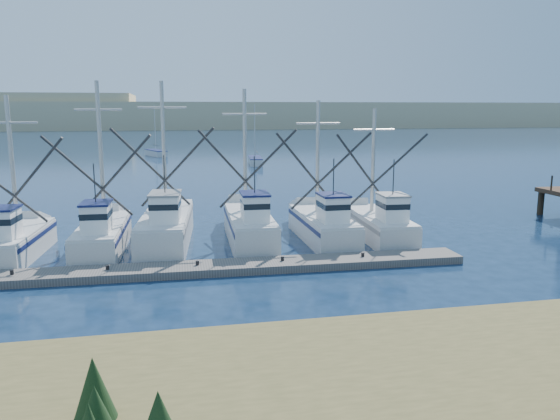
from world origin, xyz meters
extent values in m
plane|color=#0C1F35|center=(0.00, 0.00, 0.00)|extent=(500.00, 500.00, 0.00)
cube|color=#635D58|center=(-7.34, 5.63, 0.18)|extent=(27.70, 2.33, 0.37)
cube|color=tan|center=(0.00, 210.00, 5.00)|extent=(360.00, 60.00, 10.00)
cube|color=silver|center=(-15.38, 10.17, 0.65)|extent=(3.01, 6.81, 1.30)
cube|color=white|center=(-15.38, 8.47, 2.05)|extent=(1.58, 1.73, 1.50)
cylinder|color=#B7B2A8|center=(-15.38, 11.30, 4.73)|extent=(0.22, 0.22, 6.86)
cube|color=silver|center=(-11.05, 10.67, 0.68)|extent=(2.49, 7.72, 1.36)
cube|color=white|center=(-11.05, 8.71, 2.11)|extent=(1.35, 1.91, 1.50)
cylinder|color=#B7B2A8|center=(-11.05, 11.98, 5.16)|extent=(0.22, 0.22, 7.59)
cube|color=silver|center=(-7.71, 11.44, 0.84)|extent=(3.32, 9.39, 1.68)
cube|color=white|center=(-7.71, 9.09, 2.43)|extent=(1.63, 2.37, 1.50)
cylinder|color=#B7B2A8|center=(-7.71, 13.01, 5.35)|extent=(0.22, 0.22, 7.34)
cube|color=silver|center=(-3.14, 10.89, 0.78)|extent=(2.60, 8.17, 1.57)
cube|color=white|center=(-3.14, 8.82, 2.32)|extent=(1.41, 2.02, 1.50)
cylinder|color=#B7B2A8|center=(-3.14, 12.28, 5.07)|extent=(0.22, 0.22, 7.01)
cube|color=silver|center=(1.09, 10.57, 0.69)|extent=(2.35, 7.45, 1.39)
cube|color=white|center=(1.09, 8.66, 2.14)|extent=(1.36, 1.82, 1.50)
cylinder|color=#B7B2A8|center=(1.09, 11.84, 4.67)|extent=(0.22, 0.22, 6.56)
cube|color=silver|center=(4.46, 10.44, 0.65)|extent=(2.69, 7.31, 1.30)
cube|color=white|center=(4.46, 8.60, 2.05)|extent=(1.43, 1.82, 1.50)
cylinder|color=#B7B2A8|center=(4.46, 11.67, 4.40)|extent=(0.22, 0.22, 6.21)
cube|color=silver|center=(4.23, 54.77, 0.45)|extent=(2.27, 6.75, 0.90)
cylinder|color=#B7B2A8|center=(4.23, 55.07, 4.50)|extent=(0.12, 0.12, 7.20)
cube|color=silver|center=(-9.33, 71.15, 0.45)|extent=(3.67, 6.28, 0.90)
cylinder|color=#B7B2A8|center=(-9.33, 71.45, 4.50)|extent=(0.12, 0.12, 7.20)
camera|label=1|loc=(-7.51, -18.95, 7.46)|focal=35.00mm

